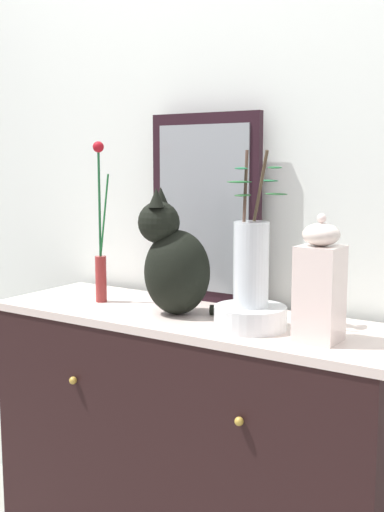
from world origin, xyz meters
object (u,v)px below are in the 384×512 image
(vase_slim_green, at_px, (101,250))
(bowl_porcelain, at_px, (250,317))
(mirror_leaning, at_px, (205,209))
(jar_lidded_porcelain, at_px, (320,284))
(cat_sitting, at_px, (175,263))
(vase_glass_clear, at_px, (251,260))
(sideboard, at_px, (192,455))

(vase_slim_green, height_order, bowl_porcelain, vase_slim_green)
(mirror_leaning, height_order, jar_lidded_porcelain, mirror_leaning)
(mirror_leaning, height_order, cat_sitting, mirror_leaning)
(cat_sitting, xyz_separation_m, vase_glass_clear, (0.28, -0.03, 0.03))
(sideboard, xyz_separation_m, vase_glass_clear, (0.23, -0.05, 0.65))
(bowl_porcelain, relative_size, vase_glass_clear, 0.47)
(vase_slim_green, bearing_deg, cat_sitting, -2.15)
(cat_sitting, height_order, vase_slim_green, vase_slim_green)
(bowl_porcelain, distance_m, jar_lidded_porcelain, 0.24)
(vase_slim_green, relative_size, jar_lidded_porcelain, 1.59)
(bowl_porcelain, bearing_deg, mirror_leaning, 141.20)
(sideboard, bearing_deg, jar_lidded_porcelain, -8.80)
(vase_glass_clear, distance_m, jar_lidded_porcelain, 0.21)
(cat_sitting, bearing_deg, vase_slim_green, 177.85)
(mirror_leaning, xyz_separation_m, cat_sitting, (0.03, -0.21, -0.15))
(sideboard, height_order, bowl_porcelain, bowl_porcelain)
(mirror_leaning, distance_m, vase_slim_green, 0.37)
(sideboard, bearing_deg, vase_slim_green, -178.17)
(vase_glass_clear, bearing_deg, mirror_leaning, 141.34)
(sideboard, relative_size, jar_lidded_porcelain, 3.96)
(sideboard, xyz_separation_m, vase_slim_green, (-0.35, -0.01, 0.63))
(bowl_porcelain, distance_m, vase_glass_clear, 0.16)
(jar_lidded_porcelain, bearing_deg, cat_sitting, 174.71)
(sideboard, bearing_deg, cat_sitting, -154.56)
(cat_sitting, xyz_separation_m, bowl_porcelain, (0.28, -0.03, -0.13))
(sideboard, bearing_deg, vase_glass_clear, -12.70)
(sideboard, relative_size, bowl_porcelain, 6.47)
(vase_slim_green, distance_m, vase_glass_clear, 0.58)
(mirror_leaning, bearing_deg, jar_lidded_porcelain, -26.86)
(bowl_porcelain, bearing_deg, sideboard, 167.01)
(vase_slim_green, distance_m, bowl_porcelain, 0.60)
(sideboard, height_order, vase_slim_green, vase_slim_green)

